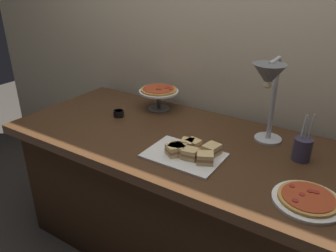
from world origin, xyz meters
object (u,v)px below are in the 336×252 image
(sauce_cup_near, at_px, (119,113))
(utensil_holder, at_px, (302,148))
(heat_lamp, at_px, (269,83))
(pizza_plate_front, at_px, (307,199))
(sandwich_platter, at_px, (189,152))
(pizza_plate_center, at_px, (159,92))

(sauce_cup_near, relative_size, utensil_holder, 0.28)
(heat_lamp, height_order, sauce_cup_near, heat_lamp)
(pizza_plate_front, xyz_separation_m, utensil_holder, (-0.10, 0.32, 0.05))
(sandwich_platter, distance_m, sauce_cup_near, 0.63)
(pizza_plate_front, distance_m, sauce_cup_near, 1.18)
(pizza_plate_front, height_order, pizza_plate_center, pizza_plate_center)
(heat_lamp, distance_m, sandwich_platter, 0.49)
(sandwich_platter, xyz_separation_m, utensil_holder, (0.46, 0.26, 0.04))
(heat_lamp, xyz_separation_m, pizza_plate_front, (0.29, -0.32, -0.33))
(sauce_cup_near, bearing_deg, sandwich_platter, -17.77)
(pizza_plate_front, distance_m, utensil_holder, 0.34)
(heat_lamp, height_order, pizza_plate_center, heat_lamp)
(pizza_plate_front, bearing_deg, heat_lamp, 132.27)
(pizza_plate_center, distance_m, utensil_holder, 0.94)
(sandwich_platter, bearing_deg, pizza_plate_front, -5.89)
(sandwich_platter, bearing_deg, utensil_holder, 29.71)
(pizza_plate_center, relative_size, utensil_holder, 1.08)
(heat_lamp, height_order, sandwich_platter, heat_lamp)
(heat_lamp, height_order, utensil_holder, heat_lamp)
(sandwich_platter, height_order, utensil_holder, utensil_holder)
(sandwich_platter, bearing_deg, pizza_plate_center, 137.21)
(heat_lamp, xyz_separation_m, sauce_cup_near, (-0.86, -0.07, -0.32))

